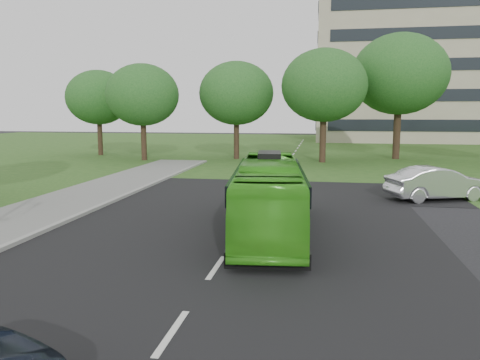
{
  "coord_description": "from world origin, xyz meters",
  "views": [
    {
      "loc": [
        2.86,
        -14.42,
        4.39
      ],
      "look_at": [
        -0.41,
        4.26,
        1.6
      ],
      "focal_mm": 35.0,
      "sensor_mm": 36.0,
      "label": 1
    }
  ],
  "objects_px": {
    "tree_park_d": "(400,74)",
    "sedan": "(438,183)",
    "tree_park_b": "(236,93)",
    "tree_park_c": "(324,85)",
    "tree_park_f": "(98,98)",
    "tree_park_a": "(142,95)",
    "bus": "(269,196)",
    "office_building": "(453,57)"
  },
  "relations": [
    {
      "from": "tree_park_a",
      "to": "bus",
      "type": "relative_size",
      "value": 0.9
    },
    {
      "from": "tree_park_a",
      "to": "tree_park_b",
      "type": "xyz_separation_m",
      "value": [
        8.02,
        2.58,
        0.18
      ]
    },
    {
      "from": "tree_park_d",
      "to": "tree_park_a",
      "type": "bearing_deg",
      "value": -167.14
    },
    {
      "from": "tree_park_b",
      "to": "tree_park_c",
      "type": "height_order",
      "value": "tree_park_c"
    },
    {
      "from": "tree_park_d",
      "to": "sedan",
      "type": "bearing_deg",
      "value": -92.86
    },
    {
      "from": "tree_park_f",
      "to": "sedan",
      "type": "distance_m",
      "value": 34.37
    },
    {
      "from": "tree_park_a",
      "to": "sedan",
      "type": "relative_size",
      "value": 1.7
    },
    {
      "from": "tree_park_d",
      "to": "bus",
      "type": "xyz_separation_m",
      "value": [
        -8.66,
        -28.43,
        -6.38
      ]
    },
    {
      "from": "office_building",
      "to": "tree_park_a",
      "type": "distance_m",
      "value": 50.86
    },
    {
      "from": "bus",
      "to": "tree_park_f",
      "type": "bearing_deg",
      "value": 120.52
    },
    {
      "from": "office_building",
      "to": "sedan",
      "type": "relative_size",
      "value": 7.95
    },
    {
      "from": "tree_park_b",
      "to": "sedan",
      "type": "relative_size",
      "value": 1.76
    },
    {
      "from": "tree_park_c",
      "to": "sedan",
      "type": "distance_m",
      "value": 18.42
    },
    {
      "from": "office_building",
      "to": "tree_park_b",
      "type": "height_order",
      "value": "office_building"
    },
    {
      "from": "tree_park_d",
      "to": "bus",
      "type": "distance_m",
      "value": 30.39
    },
    {
      "from": "office_building",
      "to": "sedan",
      "type": "distance_m",
      "value": 54.9
    },
    {
      "from": "sedan",
      "to": "tree_park_d",
      "type": "bearing_deg",
      "value": -23.75
    },
    {
      "from": "sedan",
      "to": "tree_park_a",
      "type": "bearing_deg",
      "value": 33.26
    },
    {
      "from": "tree_park_c",
      "to": "tree_park_f",
      "type": "xyz_separation_m",
      "value": [
        -22.11,
        3.05,
        -0.81
      ]
    },
    {
      "from": "tree_park_b",
      "to": "sedan",
      "type": "bearing_deg",
      "value": -53.27
    },
    {
      "from": "tree_park_a",
      "to": "sedan",
      "type": "distance_m",
      "value": 27.09
    },
    {
      "from": "tree_park_b",
      "to": "tree_park_f",
      "type": "height_order",
      "value": "tree_park_b"
    },
    {
      "from": "office_building",
      "to": "tree_park_d",
      "type": "relative_size",
      "value": 3.52
    },
    {
      "from": "office_building",
      "to": "tree_park_a",
      "type": "xyz_separation_m",
      "value": [
        -34.92,
        -36.37,
        -6.68
      ]
    },
    {
      "from": "tree_park_b",
      "to": "tree_park_d",
      "type": "distance_m",
      "value": 14.92
    },
    {
      "from": "tree_park_a",
      "to": "tree_park_b",
      "type": "bearing_deg",
      "value": 17.83
    },
    {
      "from": "tree_park_c",
      "to": "sedan",
      "type": "bearing_deg",
      "value": -71.02
    },
    {
      "from": "tree_park_c",
      "to": "bus",
      "type": "bearing_deg",
      "value": -94.55
    },
    {
      "from": "tree_park_a",
      "to": "tree_park_c",
      "type": "height_order",
      "value": "tree_park_c"
    },
    {
      "from": "tree_park_c",
      "to": "tree_park_f",
      "type": "bearing_deg",
      "value": 172.13
    },
    {
      "from": "tree_park_c",
      "to": "tree_park_d",
      "type": "bearing_deg",
      "value": 31.98
    },
    {
      "from": "office_building",
      "to": "tree_park_b",
      "type": "xyz_separation_m",
      "value": [
        -26.9,
        -33.79,
        -6.5
      ]
    },
    {
      "from": "tree_park_d",
      "to": "bus",
      "type": "height_order",
      "value": "tree_park_d"
    },
    {
      "from": "tree_park_c",
      "to": "bus",
      "type": "relative_size",
      "value": 1.01
    },
    {
      "from": "tree_park_b",
      "to": "tree_park_d",
      "type": "relative_size",
      "value": 0.78
    },
    {
      "from": "tree_park_d",
      "to": "sedan",
      "type": "xyz_separation_m",
      "value": [
        -1.04,
        -20.75,
        -6.88
      ]
    },
    {
      "from": "tree_park_d",
      "to": "tree_park_f",
      "type": "xyz_separation_m",
      "value": [
        -28.84,
        -1.15,
        -1.96
      ]
    },
    {
      "from": "tree_park_c",
      "to": "bus",
      "type": "xyz_separation_m",
      "value": [
        -1.93,
        -24.23,
        -5.22
      ]
    },
    {
      "from": "tree_park_b",
      "to": "sedan",
      "type": "height_order",
      "value": "tree_park_b"
    },
    {
      "from": "tree_park_d",
      "to": "sedan",
      "type": "height_order",
      "value": "tree_park_d"
    },
    {
      "from": "tree_park_a",
      "to": "tree_park_c",
      "type": "xyz_separation_m",
      "value": [
        15.88,
        0.96,
        0.73
      ]
    },
    {
      "from": "office_building",
      "to": "bus",
      "type": "height_order",
      "value": "office_building"
    }
  ]
}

